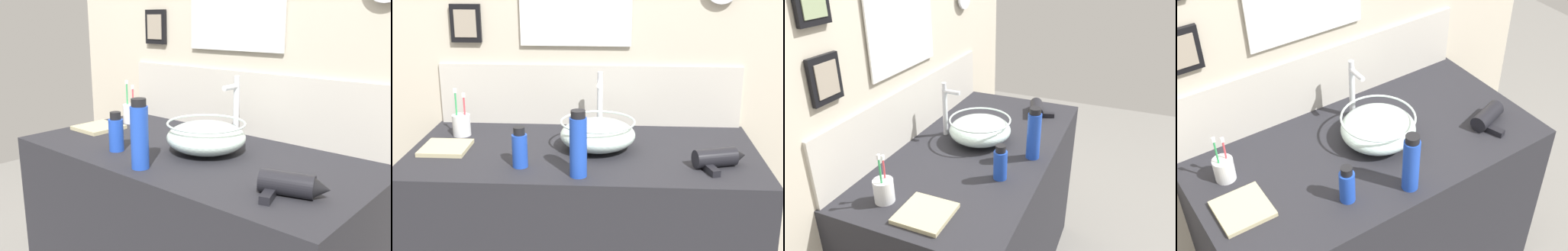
{
  "view_description": "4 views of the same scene",
  "coord_description": "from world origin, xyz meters",
  "views": [
    {
      "loc": [
        1.03,
        -1.16,
        1.35
      ],
      "look_at": [
        0.02,
        0.0,
        0.98
      ],
      "focal_mm": 40.0,
      "sensor_mm": 36.0,
      "label": 1
    },
    {
      "loc": [
        0.14,
        -1.97,
        1.6
      ],
      "look_at": [
        0.02,
        0.0,
        0.98
      ],
      "focal_mm": 50.0,
      "sensor_mm": 36.0,
      "label": 2
    },
    {
      "loc": [
        -1.43,
        -0.62,
        1.71
      ],
      "look_at": [
        0.02,
        0.0,
        0.98
      ],
      "focal_mm": 35.0,
      "sensor_mm": 36.0,
      "label": 3
    },
    {
      "loc": [
        -0.87,
        -1.31,
        2.25
      ],
      "look_at": [
        0.02,
        0.0,
        0.98
      ],
      "focal_mm": 50.0,
      "sensor_mm": 36.0,
      "label": 4
    }
  ],
  "objects": [
    {
      "name": "lotion_bottle",
      "position": [
        0.0,
        -0.26,
        0.99
      ],
      "size": [
        0.06,
        0.06,
        0.23
      ],
      "color": "blue",
      "rests_on": "vanity_counter"
    },
    {
      "name": "vanity_counter",
      "position": [
        0.0,
        0.0,
        0.44
      ],
      "size": [
        1.34,
        0.68,
        0.88
      ],
      "primitive_type": "cube",
      "color": "#232328",
      "rests_on": "ground"
    },
    {
      "name": "toothbrush_cup",
      "position": [
        -0.52,
        0.15,
        0.92
      ],
      "size": [
        0.07,
        0.07,
        0.2
      ],
      "color": "silver",
      "rests_on": "vanity_counter"
    },
    {
      "name": "back_panel",
      "position": [
        -0.0,
        0.37,
        1.19
      ],
      "size": [
        2.17,
        0.1,
        2.37
      ],
      "color": "beige",
      "rests_on": "ground"
    },
    {
      "name": "faucet",
      "position": [
        0.05,
        0.19,
        1.02
      ],
      "size": [
        0.02,
        0.09,
        0.27
      ],
      "color": "silver",
      "rests_on": "vanity_counter"
    },
    {
      "name": "hand_towel",
      "position": [
        -0.53,
        -0.03,
        0.88
      ],
      "size": [
        0.18,
        0.18,
        0.02
      ],
      "primitive_type": "cube",
      "color": "tan",
      "rests_on": "vanity_counter"
    },
    {
      "name": "soap_dispenser",
      "position": [
        -0.21,
        -0.18,
        0.94
      ],
      "size": [
        0.05,
        0.05,
        0.15
      ],
      "color": "blue",
      "rests_on": "vanity_counter"
    },
    {
      "name": "glass_bowl_sink",
      "position": [
        0.05,
        0.02,
        0.94
      ],
      "size": [
        0.29,
        0.29,
        0.12
      ],
      "color": "silver",
      "rests_on": "vanity_counter"
    },
    {
      "name": "hair_drier",
      "position": [
        0.49,
        -0.14,
        0.91
      ],
      "size": [
        0.2,
        0.17,
        0.07
      ],
      "color": "black",
      "rests_on": "vanity_counter"
    }
  ]
}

